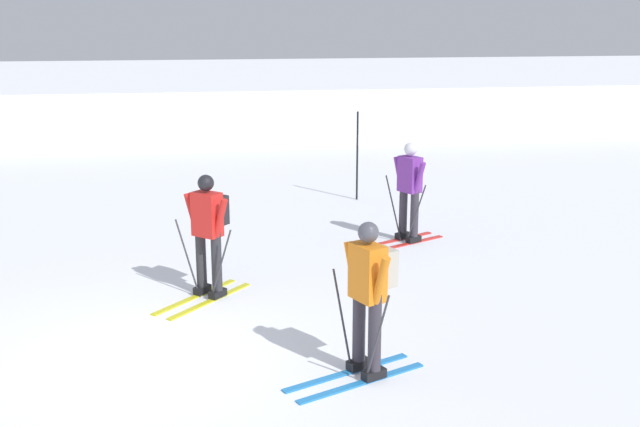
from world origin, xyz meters
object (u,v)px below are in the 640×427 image
object	(u,v)px
skier_purple	(409,189)
skier_orange	(369,291)
trail_marker_pole	(357,156)
skier_red	(209,229)

from	to	relation	value
skier_purple	skier_orange	world-z (taller)	same
skier_purple	trail_marker_pole	distance (m)	3.15
skier_red	skier_orange	size ratio (longest dim) A/B	1.00
skier_red	trail_marker_pole	distance (m)	6.13
skier_orange	trail_marker_pole	xyz separation A→B (m)	(1.57, 7.93, -0.03)
skier_purple	skier_orange	size ratio (longest dim) A/B	1.00
skier_purple	trail_marker_pole	world-z (taller)	trail_marker_pole
skier_orange	skier_purple	bearing A→B (deg)	69.51
skier_purple	trail_marker_pole	size ratio (longest dim) A/B	0.93
skier_red	skier_orange	bearing A→B (deg)	-59.13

